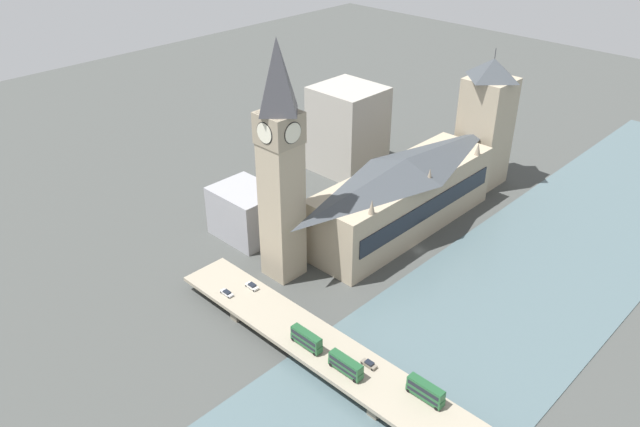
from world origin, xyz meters
TOP-DOWN VIEW (x-y plane):
  - ground_plane at (0.00, 0.00)m, footprint 600.00×600.00m
  - river_water at (-36.63, 0.00)m, footprint 61.26×360.00m
  - parliament_hall at (14.43, -8.00)m, footprint 23.34×82.01m
  - clock_tower at (24.90, 42.41)m, footprint 12.00×12.00m
  - victoria_tower at (14.49, -61.72)m, footprint 17.43×17.43m
  - road_bridge at (-36.63, 63.66)m, footprint 154.51×15.68m
  - double_decker_bus_lead at (-24.59, 66.60)m, footprint 10.28×2.64m
  - double_decker_bus_mid at (-44.81, 59.73)m, footprint 10.19×2.58m
  - double_decker_bus_rear at (-10.26, 66.74)m, footprint 10.15×2.53m
  - car_northbound_mid at (20.71, 59.86)m, footprint 4.61×1.90m
  - car_northbound_tail at (-27.52, 60.66)m, footprint 4.45×1.77m
  - car_southbound_lead at (23.71, 67.42)m, footprint 4.62×1.78m
  - city_block_west at (52.32, 35.27)m, footprint 23.51×18.70m
  - city_block_center at (63.09, -31.61)m, footprint 27.07×25.55m

SIDE VIEW (x-z plane):
  - ground_plane at x=0.00m, z-range 0.00..0.00m
  - river_water at x=-36.63m, z-range 0.00..0.30m
  - road_bridge at x=-36.63m, z-range 1.55..6.50m
  - car_southbound_lead at x=23.71m, z-range 4.97..6.23m
  - car_northbound_tail at x=-27.52m, z-range 4.95..6.41m
  - car_northbound_mid at x=20.71m, z-range 4.95..6.46m
  - double_decker_bus_lead at x=-24.59m, z-range 5.21..9.84m
  - double_decker_bus_rear at x=-10.26m, z-range 5.19..10.09m
  - double_decker_bus_mid at x=-44.81m, z-range 5.19..10.16m
  - city_block_west at x=52.32m, z-range 0.00..18.66m
  - parliament_hall at x=14.43m, z-range -0.08..28.48m
  - city_block_center at x=63.09m, z-range 0.00..37.65m
  - victoria_tower at x=14.49m, z-range -2.00..55.31m
  - clock_tower at x=24.90m, z-range 1.98..80.92m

